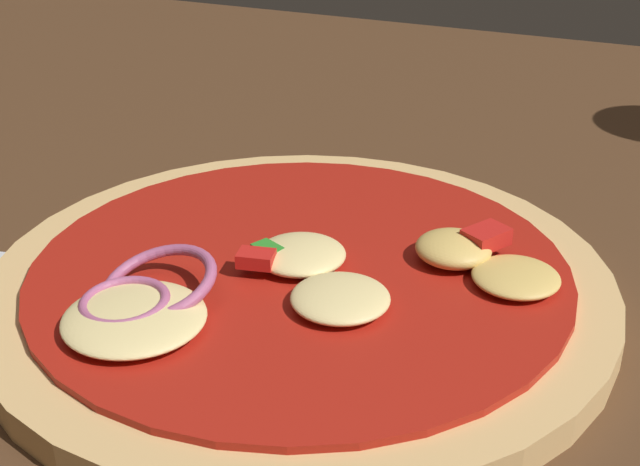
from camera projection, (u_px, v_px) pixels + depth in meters
dining_table at (348, 315)px, 0.36m from camera, size 1.24×0.88×0.03m
pizza at (299, 283)px, 0.34m from camera, size 0.25×0.25×0.03m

